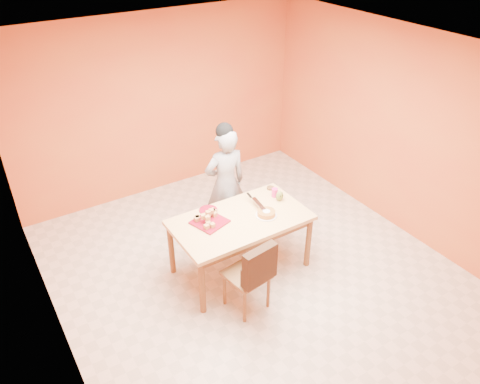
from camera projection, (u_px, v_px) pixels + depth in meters
floor at (254, 271)px, 5.81m from camera, size 5.00×5.00×0.00m
ceiling at (258, 54)px, 4.38m from camera, size 5.00×5.00×0.00m
wall_back at (161, 106)px, 6.89m from camera, size 4.50×0.00×4.50m
wall_left at (42, 247)px, 4.08m from camera, size 0.00×5.00×5.00m
wall_right at (398, 132)px, 6.12m from camera, size 0.00×5.00×5.00m
dining_table at (240, 225)px, 5.52m from camera, size 1.60×0.90×0.76m
dining_chair at (248, 274)px, 5.06m from camera, size 0.49×0.55×0.94m
pastry_pile at (209, 218)px, 5.36m from camera, size 0.31×0.31×0.10m
person at (225, 184)px, 6.11m from camera, size 0.60×0.43×1.55m
pastry_platter at (210, 222)px, 5.39m from camera, size 0.44×0.44×0.02m
red_dinner_plate at (208, 210)px, 5.60m from camera, size 0.25×0.25×0.01m
white_cake_plate at (266, 215)px, 5.51m from camera, size 0.32×0.32×0.01m
sponge_cake at (266, 213)px, 5.50m from camera, size 0.24×0.24×0.05m
cake_server at (259, 203)px, 5.61m from camera, size 0.10×0.30×0.01m
egg_ornament at (280, 196)px, 5.77m from camera, size 0.12×0.11×0.13m
magenta_glass at (275, 193)px, 5.85m from camera, size 0.08×0.08×0.11m
checker_tin at (270, 188)px, 6.02m from camera, size 0.12×0.12×0.03m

